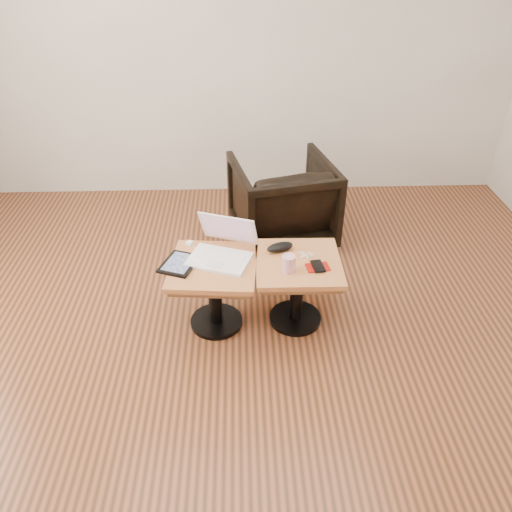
{
  "coord_description": "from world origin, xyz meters",
  "views": [
    {
      "loc": [
        -0.06,
        -1.9,
        2.07
      ],
      "look_at": [
        0.02,
        0.42,
        0.49
      ],
      "focal_mm": 35.0,
      "sensor_mm": 36.0,
      "label": 1
    }
  ],
  "objects_px": {
    "side_table_right": "(297,277)",
    "laptop": "(222,249)",
    "striped_cup": "(288,263)",
    "armchair": "(282,201)",
    "side_table_left": "(214,280)"
  },
  "relations": [
    {
      "from": "side_table_right",
      "to": "laptop",
      "type": "relative_size",
      "value": 1.14
    },
    {
      "from": "laptop",
      "to": "striped_cup",
      "type": "relative_size",
      "value": 4.45
    },
    {
      "from": "side_table_right",
      "to": "armchair",
      "type": "xyz_separation_m",
      "value": [
        -0.02,
        0.95,
        -0.01
      ]
    },
    {
      "from": "side_table_right",
      "to": "striped_cup",
      "type": "xyz_separation_m",
      "value": [
        -0.07,
        -0.09,
        0.16
      ]
    },
    {
      "from": "laptop",
      "to": "armchair",
      "type": "bearing_deg",
      "value": 84.25
    },
    {
      "from": "laptop",
      "to": "striped_cup",
      "type": "xyz_separation_m",
      "value": [
        0.37,
        -0.16,
        0.0
      ]
    },
    {
      "from": "side_table_left",
      "to": "armchair",
      "type": "xyz_separation_m",
      "value": [
        0.47,
        0.96,
        -0.01
      ]
    },
    {
      "from": "striped_cup",
      "to": "armchair",
      "type": "bearing_deg",
      "value": 87.12
    },
    {
      "from": "side_table_left",
      "to": "side_table_right",
      "type": "relative_size",
      "value": 1.07
    },
    {
      "from": "armchair",
      "to": "side_table_left",
      "type": "bearing_deg",
      "value": 51.36
    },
    {
      "from": "side_table_right",
      "to": "laptop",
      "type": "bearing_deg",
      "value": 172.11
    },
    {
      "from": "laptop",
      "to": "armchair",
      "type": "relative_size",
      "value": 0.61
    },
    {
      "from": "laptop",
      "to": "side_table_left",
      "type": "bearing_deg",
      "value": -102.89
    },
    {
      "from": "striped_cup",
      "to": "armchair",
      "type": "xyz_separation_m",
      "value": [
        0.05,
        1.04,
        -0.17
      ]
    },
    {
      "from": "side_table_right",
      "to": "striped_cup",
      "type": "bearing_deg",
      "value": -125.45
    }
  ]
}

